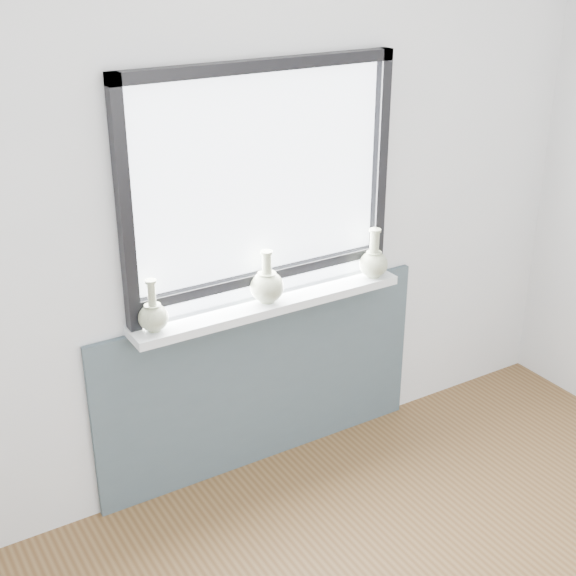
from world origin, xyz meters
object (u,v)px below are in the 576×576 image
vase_a (153,315)px  vase_c (374,262)px  vase_b (267,285)px  windowsill (270,304)px

vase_a → vase_c: (1.12, -0.02, 0.01)m
vase_b → windowsill: bearing=20.6°
vase_b → vase_c: size_ratio=1.00×
vase_c → windowsill: bearing=177.3°
vase_b → vase_a: bearing=-179.8°
vase_b → vase_c: 0.58m
vase_a → vase_c: size_ratio=0.95×
vase_a → vase_b: vase_b is taller
vase_a → vase_b: size_ratio=0.94×
vase_a → windowsill: bearing=0.8°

